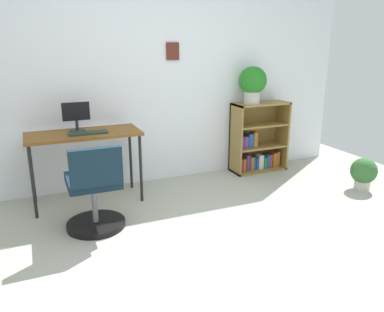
% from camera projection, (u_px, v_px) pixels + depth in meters
% --- Properties ---
extents(ground_plane, '(6.24, 6.24, 0.00)m').
position_uv_depth(ground_plane, '(233.00, 273.00, 2.77)').
color(ground_plane, '#A7AA9A').
extents(wall_back, '(5.20, 0.12, 2.49)m').
position_uv_depth(wall_back, '(144.00, 75.00, 4.30)').
color(wall_back, white).
rests_on(wall_back, ground_plane).
extents(desk, '(1.11, 0.50, 0.74)m').
position_uv_depth(desk, '(84.00, 139.00, 3.82)').
color(desk, brown).
rests_on(desk, ground_plane).
extents(monitor, '(0.27, 0.15, 0.29)m').
position_uv_depth(monitor, '(76.00, 116.00, 3.81)').
color(monitor, '#262628').
rests_on(monitor, desk).
extents(keyboard, '(0.37, 0.13, 0.02)m').
position_uv_depth(keyboard, '(88.00, 133.00, 3.74)').
color(keyboard, '#22362A').
rests_on(keyboard, desk).
extents(office_chair, '(0.52, 0.55, 0.80)m').
position_uv_depth(office_chair, '(95.00, 194.00, 3.31)').
color(office_chair, black).
rests_on(office_chair, ground_plane).
extents(bookshelf_low, '(0.71, 0.30, 0.88)m').
position_uv_depth(bookshelf_low, '(257.00, 141.00, 4.91)').
color(bookshelf_low, olive).
rests_on(bookshelf_low, ground_plane).
extents(potted_plant_on_shelf, '(0.34, 0.34, 0.45)m').
position_uv_depth(potted_plant_on_shelf, '(253.00, 83.00, 4.60)').
color(potted_plant_on_shelf, '#B7B2A8').
rests_on(potted_plant_on_shelf, bookshelf_low).
extents(potted_plant_floor, '(0.29, 0.29, 0.37)m').
position_uv_depth(potted_plant_floor, '(364.00, 172.00, 4.28)').
color(potted_plant_floor, '#B7B2A8').
rests_on(potted_plant_floor, ground_plane).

